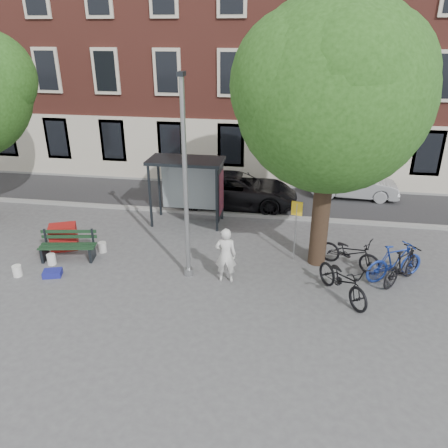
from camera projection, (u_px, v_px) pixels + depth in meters
name	position (u px, v px, depth m)	size (l,w,h in m)	color
ground	(189.00, 275.00, 13.79)	(90.00, 90.00, 0.00)	#4C4C4F
road	(224.00, 198.00, 20.10)	(40.00, 4.00, 0.01)	#28282B
curb_near	(217.00, 213.00, 18.28)	(40.00, 0.25, 0.12)	gray
curb_far	(231.00, 183.00, 21.88)	(40.00, 0.25, 0.12)	gray
building_row	(243.00, 32.00, 22.66)	(30.00, 8.00, 14.00)	brown
lamppost	(186.00, 192.00, 12.66)	(0.28, 0.35, 6.11)	#9EA0A3
tree_right	(334.00, 88.00, 12.16)	(5.76, 5.60, 8.20)	black
bus_shelter	(197.00, 177.00, 16.80)	(2.85, 1.45, 2.62)	#1E2328
painter	(226.00, 255.00, 13.14)	(0.64, 0.42, 1.76)	silver
bench	(68.00, 247.00, 14.61)	(1.93, 0.91, 0.95)	#1E2328
bike_a	(350.00, 252.00, 14.04)	(0.71, 2.05, 1.08)	black
bike_b	(395.00, 262.00, 13.32)	(0.57, 2.01, 1.21)	navy
bike_c	(343.00, 280.00, 12.42)	(0.77, 2.21, 1.16)	black
bike_d	(403.00, 266.00, 13.16)	(0.55, 1.94, 1.16)	black
car_dark	(237.00, 190.00, 18.97)	(2.41, 5.22, 1.45)	black
car_silver	(354.00, 184.00, 19.94)	(1.35, 3.86, 1.27)	#A4A6AC
red_stand	(64.00, 237.00, 15.29)	(0.90, 0.60, 0.90)	maroon
blue_crate	(53.00, 273.00, 13.70)	(0.55, 0.40, 0.20)	navy
bucket_a	(17.00, 271.00, 13.67)	(0.28, 0.28, 0.36)	white
bucket_b	(52.00, 259.00, 14.36)	(0.28, 0.28, 0.36)	white
bucket_c	(102.00, 247.00, 15.17)	(0.28, 0.28, 0.36)	silver
notice_sign	(296.00, 217.00, 14.09)	(0.36, 0.12, 2.09)	#9EA0A3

